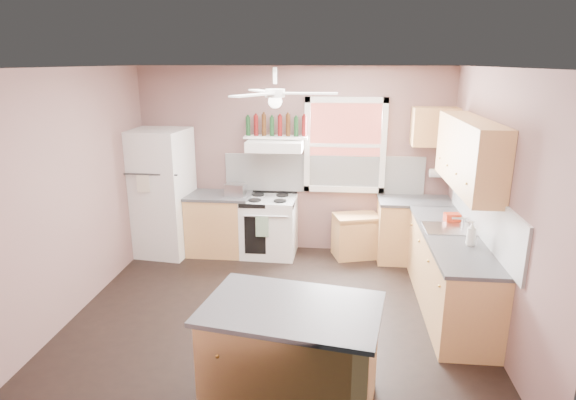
# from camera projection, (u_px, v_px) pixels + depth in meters

# --- Properties ---
(floor) EXTENTS (4.50, 4.50, 0.00)m
(floor) POSITION_uv_depth(u_px,v_px,m) (277.00, 312.00, 5.50)
(floor) COLOR black
(floor) RESTS_ON ground
(ceiling) EXTENTS (4.50, 4.50, 0.00)m
(ceiling) POSITION_uv_depth(u_px,v_px,m) (275.00, 67.00, 4.75)
(ceiling) COLOR white
(ceiling) RESTS_ON ground
(wall_back) EXTENTS (4.50, 0.05, 2.70)m
(wall_back) POSITION_uv_depth(u_px,v_px,m) (293.00, 161.00, 7.06)
(wall_back) COLOR #755450
(wall_back) RESTS_ON ground
(wall_right) EXTENTS (0.05, 4.00, 2.70)m
(wall_right) POSITION_uv_depth(u_px,v_px,m) (497.00, 205.00, 4.90)
(wall_right) COLOR #755450
(wall_right) RESTS_ON ground
(wall_left) EXTENTS (0.05, 4.00, 2.70)m
(wall_left) POSITION_uv_depth(u_px,v_px,m) (73.00, 193.00, 5.34)
(wall_left) COLOR #755450
(wall_left) RESTS_ON ground
(backsplash_back) EXTENTS (2.90, 0.03, 0.55)m
(backsplash_back) POSITION_uv_depth(u_px,v_px,m) (323.00, 174.00, 7.02)
(backsplash_back) COLOR white
(backsplash_back) RESTS_ON wall_back
(backsplash_right) EXTENTS (0.03, 2.60, 0.55)m
(backsplash_right) POSITION_uv_depth(u_px,v_px,m) (483.00, 212.00, 5.24)
(backsplash_right) COLOR white
(backsplash_right) RESTS_ON wall_right
(window_view) EXTENTS (1.00, 0.02, 1.20)m
(window_view) POSITION_uv_depth(u_px,v_px,m) (345.00, 145.00, 6.87)
(window_view) COLOR maroon
(window_view) RESTS_ON wall_back
(window_frame) EXTENTS (1.16, 0.07, 1.36)m
(window_frame) POSITION_uv_depth(u_px,v_px,m) (345.00, 146.00, 6.85)
(window_frame) COLOR white
(window_frame) RESTS_ON wall_back
(refrigerator) EXTENTS (0.86, 0.84, 1.84)m
(refrigerator) POSITION_uv_depth(u_px,v_px,m) (162.00, 193.00, 6.99)
(refrigerator) COLOR white
(refrigerator) RESTS_ON floor
(base_cabinet_left) EXTENTS (0.90, 0.60, 0.86)m
(base_cabinet_left) POSITION_uv_depth(u_px,v_px,m) (220.00, 225.00, 7.10)
(base_cabinet_left) COLOR tan
(base_cabinet_left) RESTS_ON floor
(counter_left) EXTENTS (0.92, 0.62, 0.04)m
(counter_left) POSITION_uv_depth(u_px,v_px,m) (218.00, 196.00, 6.98)
(counter_left) COLOR #3E3E40
(counter_left) RESTS_ON base_cabinet_left
(toaster) EXTENTS (0.30, 0.20, 0.18)m
(toaster) POSITION_uv_depth(u_px,v_px,m) (235.00, 190.00, 6.85)
(toaster) COLOR silver
(toaster) RESTS_ON counter_left
(stove) EXTENTS (0.79, 0.67, 0.86)m
(stove) POSITION_uv_depth(u_px,v_px,m) (269.00, 227.00, 7.03)
(stove) COLOR white
(stove) RESTS_ON floor
(range_hood) EXTENTS (0.78, 0.50, 0.14)m
(range_hood) POSITION_uv_depth(u_px,v_px,m) (275.00, 145.00, 6.74)
(range_hood) COLOR white
(range_hood) RESTS_ON wall_back
(bottle_shelf) EXTENTS (0.90, 0.26, 0.03)m
(bottle_shelf) POSITION_uv_depth(u_px,v_px,m) (276.00, 137.00, 6.83)
(bottle_shelf) COLOR white
(bottle_shelf) RESTS_ON range_hood
(cart) EXTENTS (0.72, 0.58, 0.63)m
(cart) POSITION_uv_depth(u_px,v_px,m) (356.00, 236.00, 6.99)
(cart) COLOR tan
(cart) RESTS_ON floor
(base_cabinet_corner) EXTENTS (1.00, 0.60, 0.86)m
(base_cabinet_corner) POSITION_uv_depth(u_px,v_px,m) (413.00, 231.00, 6.83)
(base_cabinet_corner) COLOR tan
(base_cabinet_corner) RESTS_ON floor
(base_cabinet_right) EXTENTS (0.60, 2.20, 0.86)m
(base_cabinet_right) POSITION_uv_depth(u_px,v_px,m) (449.00, 274.00, 5.48)
(base_cabinet_right) COLOR tan
(base_cabinet_right) RESTS_ON floor
(counter_corner) EXTENTS (1.02, 0.62, 0.04)m
(counter_corner) POSITION_uv_depth(u_px,v_px,m) (416.00, 201.00, 6.71)
(counter_corner) COLOR #3E3E40
(counter_corner) RESTS_ON base_cabinet_corner
(counter_right) EXTENTS (0.62, 2.22, 0.04)m
(counter_right) POSITION_uv_depth(u_px,v_px,m) (452.00, 236.00, 5.35)
(counter_right) COLOR #3E3E40
(counter_right) RESTS_ON base_cabinet_right
(sink) EXTENTS (0.55, 0.45, 0.03)m
(sink) POSITION_uv_depth(u_px,v_px,m) (448.00, 229.00, 5.54)
(sink) COLOR silver
(sink) RESTS_ON counter_right
(faucet) EXTENTS (0.03, 0.03, 0.14)m
(faucet) POSITION_uv_depth(u_px,v_px,m) (463.00, 224.00, 5.50)
(faucet) COLOR silver
(faucet) RESTS_ON sink
(upper_cabinet_right) EXTENTS (0.33, 1.80, 0.76)m
(upper_cabinet_right) POSITION_uv_depth(u_px,v_px,m) (469.00, 154.00, 5.28)
(upper_cabinet_right) COLOR tan
(upper_cabinet_right) RESTS_ON wall_right
(upper_cabinet_corner) EXTENTS (0.60, 0.33, 0.52)m
(upper_cabinet_corner) POSITION_uv_depth(u_px,v_px,m) (435.00, 127.00, 6.53)
(upper_cabinet_corner) COLOR tan
(upper_cabinet_corner) RESTS_ON wall_back
(paper_towel) EXTENTS (0.26, 0.12, 0.12)m
(paper_towel) POSITION_uv_depth(u_px,v_px,m) (439.00, 173.00, 6.73)
(paper_towel) COLOR white
(paper_towel) RESTS_ON wall_back
(island) EXTENTS (1.44, 1.04, 0.86)m
(island) POSITION_uv_depth(u_px,v_px,m) (291.00, 358.00, 3.92)
(island) COLOR tan
(island) RESTS_ON floor
(island_top) EXTENTS (1.53, 1.13, 0.04)m
(island_top) POSITION_uv_depth(u_px,v_px,m) (291.00, 309.00, 3.79)
(island_top) COLOR #3E3E40
(island_top) RESTS_ON island
(ceiling_fan_hub) EXTENTS (0.20, 0.20, 0.08)m
(ceiling_fan_hub) POSITION_uv_depth(u_px,v_px,m) (275.00, 93.00, 4.82)
(ceiling_fan_hub) COLOR white
(ceiling_fan_hub) RESTS_ON ceiling
(soap_bottle) EXTENTS (0.12, 0.12, 0.27)m
(soap_bottle) POSITION_uv_depth(u_px,v_px,m) (472.00, 233.00, 5.01)
(soap_bottle) COLOR silver
(soap_bottle) RESTS_ON counter_right
(red_caddy) EXTENTS (0.20, 0.15, 0.10)m
(red_caddy) POSITION_uv_depth(u_px,v_px,m) (452.00, 217.00, 5.78)
(red_caddy) COLOR #B1270F
(red_caddy) RESTS_ON counter_right
(wine_bottles) EXTENTS (0.86, 0.06, 0.31)m
(wine_bottles) POSITION_uv_depth(u_px,v_px,m) (276.00, 126.00, 6.78)
(wine_bottles) COLOR #143819
(wine_bottles) RESTS_ON bottle_shelf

